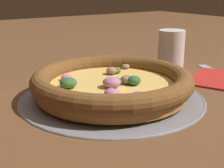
# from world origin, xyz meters

# --- Properties ---
(ground_plane) EXTENTS (3.00, 3.00, 0.00)m
(ground_plane) POSITION_xyz_m (0.00, 0.00, 0.00)
(ground_plane) COLOR brown
(pizza_tray) EXTENTS (0.33, 0.33, 0.01)m
(pizza_tray) POSITION_xyz_m (0.00, 0.00, 0.00)
(pizza_tray) COLOR gray
(pizza_tray) RESTS_ON ground_plane
(pizza) EXTENTS (0.29, 0.29, 0.04)m
(pizza) POSITION_xyz_m (-0.00, -0.00, 0.03)
(pizza) COLOR #A86B33
(pizza) RESTS_ON pizza_tray
(drinking_cup) EXTENTS (0.06, 0.06, 0.10)m
(drinking_cup) POSITION_xyz_m (0.22, 0.08, 0.05)
(drinking_cup) COLOR silver
(drinking_cup) RESTS_ON ground_plane
(napkin) EXTENTS (0.18, 0.16, 0.01)m
(napkin) POSITION_xyz_m (0.26, -0.04, 0.00)
(napkin) COLOR #B2231E
(napkin) RESTS_ON ground_plane
(fork) EXTENTS (0.09, 0.17, 0.00)m
(fork) POSITION_xyz_m (0.30, 0.00, 0.00)
(fork) COLOR #B7B7BC
(fork) RESTS_ON ground_plane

